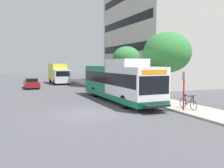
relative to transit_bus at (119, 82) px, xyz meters
The scene contains 10 objects.
ground_plane 5.89m from the transit_bus, 135.95° to the left, with size 120.00×120.00×0.00m, color #4C4C51.
sidewalk_curb 3.88m from the transit_bus, 33.06° to the left, with size 3.00×56.00×0.14m, color #A8A399.
transit_bus is the anchor object (origin of this frame).
bus_stop_sign_pole 6.63m from the transit_bus, 73.31° to the right, with size 0.10×0.36×2.60m.
bicycle_parked 6.66m from the transit_bus, 67.08° to the right, with size 0.52×1.76×1.02m.
street_tree_near_stop 4.85m from the transit_bus, 27.63° to the right, with size 4.08×4.08×5.83m.
street_tree_mid_block 7.51m from the transit_bus, 58.41° to the left, with size 3.20×3.20×5.15m.
parked_car_far_lane 15.99m from the transit_bus, 112.70° to the left, with size 1.80×4.50×1.33m.
box_truck_background 21.01m from the transit_bus, 93.83° to the left, with size 2.32×7.01×3.25m.
apartment_tower_backdrop 21.03m from the transit_bus, 44.48° to the left, with size 12.46×16.52×25.55m.
Camera 1 is at (-4.75, -15.33, 3.28)m, focal length 39.09 mm.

